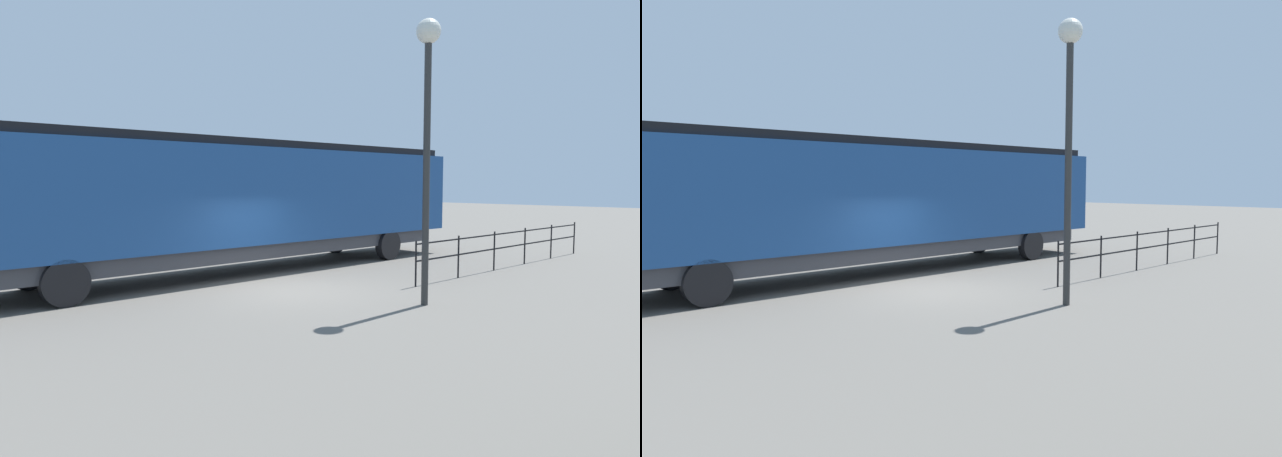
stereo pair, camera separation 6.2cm
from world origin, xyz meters
TOP-DOWN VIEW (x-y plane):
  - ground_plane at (0.00, 0.00)m, footprint 120.00×120.00m
  - locomotive at (-3.39, 1.31)m, footprint 3.09×17.95m
  - lamp_post at (3.53, 1.18)m, footprint 0.56×0.56m
  - platform_fence at (2.01, 8.09)m, footprint 0.05×10.48m

SIDE VIEW (x-z plane):
  - ground_plane at x=0.00m, z-range 0.00..0.00m
  - platform_fence at x=2.01m, z-range 0.19..1.46m
  - locomotive at x=-3.39m, z-range 0.26..4.39m
  - lamp_post at x=3.53m, z-range 1.46..7.95m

